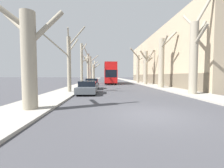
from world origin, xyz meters
The scene contains 17 objects.
ground_plane centered at (0.00, 0.00, 0.00)m, with size 300.00×300.00×0.00m, color #424247.
sidewalk_left centered at (-6.41, 50.00, 0.06)m, with size 2.99×120.00×0.12m, color #A39E93.
sidewalk_right centered at (6.41, 50.00, 0.06)m, with size 2.99×120.00×0.12m, color #A39E93.
building_facade_right centered at (12.89, 25.66, 5.17)m, with size 10.08×38.01×10.36m.
street_tree_left_0 centered at (-6.08, 1.00, 2.92)m, with size 4.68×2.75×6.47m.
street_tree_left_1 centered at (-5.89, 9.26, 3.41)m, with size 4.23×4.68×6.61m.
street_tree_left_2 centered at (-5.91, 18.60, 3.78)m, with size 1.68×3.75×7.61m.
street_tree_left_3 centered at (-5.88, 27.52, 3.82)m, with size 1.42×3.38×8.47m.
street_tree_left_4 centered at (-6.02, 35.65, 3.83)m, with size 4.09×3.82×7.41m.
street_tree_left_5 centered at (-5.85, 44.87, 3.40)m, with size 3.67×2.71×7.90m.
street_tree_right_0 centered at (6.12, 6.73, 3.89)m, with size 2.18×3.94×9.32m.
street_tree_right_1 centered at (6.04, 14.26, 3.89)m, with size 2.12×2.46×7.81m.
street_tree_right_2 centered at (5.94, 22.13, 3.71)m, with size 4.03×2.97×7.47m.
street_tree_right_3 centered at (5.92, 28.96, 3.84)m, with size 5.00×3.97×8.12m.
double_decker_bus centered at (-0.89, 26.79, 2.53)m, with size 2.51×10.41×4.47m.
parked_car_0 centered at (-3.85, 8.25, 0.61)m, with size 1.82×4.34×1.27m.
parked_car_1 centered at (-3.85, 13.67, 0.66)m, with size 1.75×4.22×1.40m.
Camera 1 is at (-2.18, -6.78, 1.82)m, focal length 24.00 mm.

